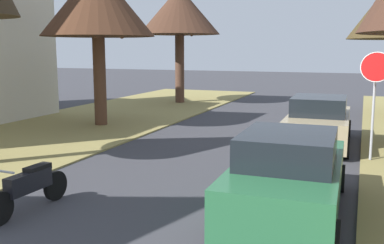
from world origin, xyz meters
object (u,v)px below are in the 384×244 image
parked_sedan_tan (319,123)px  parked_motorcycle (30,187)px  street_tree_left_mid_b (97,2)px  stop_sign_far (375,82)px  street_tree_left_far (179,12)px  parked_sedan_green (288,176)px

parked_sedan_tan → parked_motorcycle: size_ratio=2.16×
street_tree_left_mid_b → parked_motorcycle: (4.02, -8.65, -4.33)m
stop_sign_far → street_tree_left_far: (-10.02, 10.36, 2.92)m
parked_sedan_green → parked_sedan_tan: bearing=90.7°
parked_sedan_tan → street_tree_left_mid_b: bearing=176.1°
street_tree_left_mid_b → street_tree_left_far: street_tree_left_far is taller
street_tree_left_mid_b → parked_motorcycle: bearing=-65.1°
street_tree_left_mid_b → parked_motorcycle: size_ratio=3.00×
street_tree_left_far → parked_sedan_green: bearing=-60.5°
parked_sedan_green → parked_motorcycle: size_ratio=2.16×
parked_motorcycle → stop_sign_far: bearing=46.7°
stop_sign_far → street_tree_left_far: street_tree_left_far is taller
parked_sedan_green → parked_motorcycle: 4.84m
stop_sign_far → street_tree_left_far: size_ratio=0.46×
parked_motorcycle → street_tree_left_far: bearing=103.4°
parked_sedan_green → street_tree_left_mid_b: bearing=140.7°
street_tree_left_mid_b → parked_sedan_tan: bearing=-3.9°
street_tree_left_mid_b → parked_sedan_tan: street_tree_left_mid_b is taller
street_tree_left_mid_b → parked_motorcycle: street_tree_left_mid_b is taller
street_tree_left_mid_b → parked_sedan_green: size_ratio=1.39×
parked_sedan_green → street_tree_left_far: bearing=119.5°
parked_motorcycle → street_tree_left_mid_b: bearing=114.9°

